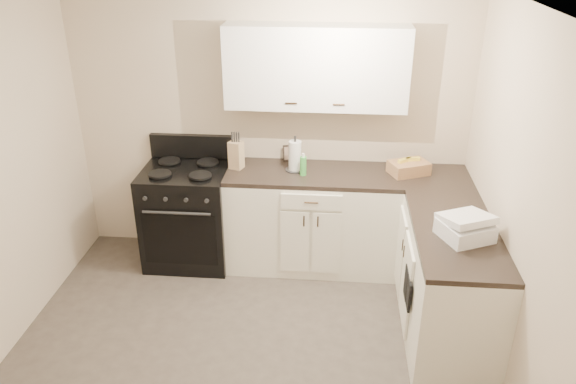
# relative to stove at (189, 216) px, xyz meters

# --- Properties ---
(floor) EXTENTS (3.60, 3.60, 0.00)m
(floor) POSITION_rel_stove_xyz_m (0.74, -1.48, -0.46)
(floor) COLOR #473F38
(floor) RESTS_ON ground
(ceiling) EXTENTS (3.60, 3.60, 0.00)m
(ceiling) POSITION_rel_stove_xyz_m (0.74, -1.48, 2.04)
(ceiling) COLOR white
(ceiling) RESTS_ON wall_back
(wall_back) EXTENTS (3.60, 0.00, 3.60)m
(wall_back) POSITION_rel_stove_xyz_m (0.74, 0.32, 0.79)
(wall_back) COLOR beige
(wall_back) RESTS_ON ground
(wall_right) EXTENTS (0.00, 3.60, 3.60)m
(wall_right) POSITION_rel_stove_xyz_m (2.54, -1.48, 0.79)
(wall_right) COLOR beige
(wall_right) RESTS_ON ground
(base_cabinets_back) EXTENTS (1.55, 0.60, 0.90)m
(base_cabinets_back) POSITION_rel_stove_xyz_m (1.16, 0.02, -0.01)
(base_cabinets_back) COLOR white
(base_cabinets_back) RESTS_ON floor
(base_cabinets_right) EXTENTS (0.60, 1.90, 0.90)m
(base_cabinets_right) POSITION_rel_stove_xyz_m (2.24, -0.63, -0.01)
(base_cabinets_right) COLOR white
(base_cabinets_right) RESTS_ON floor
(countertop_back) EXTENTS (1.55, 0.60, 0.04)m
(countertop_back) POSITION_rel_stove_xyz_m (1.16, 0.02, 0.46)
(countertop_back) COLOR black
(countertop_back) RESTS_ON base_cabinets_back
(countertop_right) EXTENTS (0.60, 1.90, 0.04)m
(countertop_right) POSITION_rel_stove_xyz_m (2.24, -0.63, 0.46)
(countertop_right) COLOR black
(countertop_right) RESTS_ON base_cabinets_right
(upper_cabinets) EXTENTS (1.55, 0.30, 0.70)m
(upper_cabinets) POSITION_rel_stove_xyz_m (1.16, 0.18, 1.38)
(upper_cabinets) COLOR white
(upper_cabinets) RESTS_ON wall_back
(stove) EXTENTS (0.77, 0.66, 0.94)m
(stove) POSITION_rel_stove_xyz_m (0.00, 0.00, 0.00)
(stove) COLOR black
(stove) RESTS_ON floor
(knife_block) EXTENTS (0.14, 0.13, 0.25)m
(knife_block) POSITION_rel_stove_xyz_m (0.47, 0.06, 0.61)
(knife_block) COLOR tan
(knife_block) RESTS_ON countertop_back
(paper_towel) EXTENTS (0.13, 0.13, 0.27)m
(paper_towel) POSITION_rel_stove_xyz_m (0.99, 0.06, 0.62)
(paper_towel) COLOR white
(paper_towel) RESTS_ON countertop_back
(soap_bottle) EXTENTS (0.06, 0.06, 0.17)m
(soap_bottle) POSITION_rel_stove_xyz_m (1.07, -0.04, 0.57)
(soap_bottle) COLOR green
(soap_bottle) RESTS_ON countertop_back
(picture_frame) EXTENTS (0.12, 0.07, 0.15)m
(picture_frame) POSITION_rel_stove_xyz_m (0.93, 0.28, 0.55)
(picture_frame) COLOR black
(picture_frame) RESTS_ON countertop_back
(wicker_basket) EXTENTS (0.39, 0.33, 0.11)m
(wicker_basket) POSITION_rel_stove_xyz_m (2.00, 0.08, 0.53)
(wicker_basket) COLOR #A7794F
(wicker_basket) RESTS_ON countertop_right
(countertop_grill) EXTENTS (0.42, 0.41, 0.12)m
(countertop_grill) POSITION_rel_stove_xyz_m (2.27, -1.03, 0.54)
(countertop_grill) COLOR white
(countertop_grill) RESTS_ON countertop_right
(oven_mitt_near) EXTENTS (0.02, 0.13, 0.23)m
(oven_mitt_near) POSITION_rel_stove_xyz_m (1.91, -1.15, 0.06)
(oven_mitt_near) COLOR black
(oven_mitt_near) RESTS_ON base_cabinets_right
(oven_mitt_far) EXTENTS (0.02, 0.14, 0.25)m
(oven_mitt_far) POSITION_rel_stove_xyz_m (1.91, -1.00, 0.05)
(oven_mitt_far) COLOR black
(oven_mitt_far) RESTS_ON base_cabinets_right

